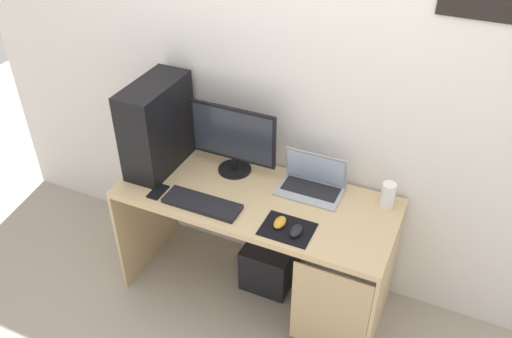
# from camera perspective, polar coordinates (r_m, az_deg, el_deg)

# --- Properties ---
(ground_plane) EXTENTS (8.00, 8.00, 0.00)m
(ground_plane) POSITION_cam_1_polar(r_m,az_deg,el_deg) (3.37, -0.00, -12.84)
(ground_plane) COLOR #9E9384
(wall_back) EXTENTS (4.00, 0.05, 2.60)m
(wall_back) POSITION_cam_1_polar(r_m,az_deg,el_deg) (2.84, 3.00, 10.01)
(wall_back) COLOR silver
(wall_back) RESTS_ON ground_plane
(desk) EXTENTS (1.52, 0.62, 0.74)m
(desk) POSITION_cam_1_polar(r_m,az_deg,el_deg) (2.94, 0.26, -5.37)
(desk) COLOR tan
(desk) RESTS_ON ground_plane
(pc_tower) EXTENTS (0.21, 0.46, 0.52)m
(pc_tower) POSITION_cam_1_polar(r_m,az_deg,el_deg) (3.01, -10.59, 4.60)
(pc_tower) COLOR black
(pc_tower) RESTS_ON desk
(monitor) EXTENTS (0.51, 0.19, 0.41)m
(monitor) POSITION_cam_1_polar(r_m,az_deg,el_deg) (2.93, -2.48, 3.24)
(monitor) COLOR black
(monitor) RESTS_ON desk
(laptop) EXTENTS (0.35, 0.22, 0.22)m
(laptop) POSITION_cam_1_polar(r_m,az_deg,el_deg) (2.89, 6.03, -1.48)
(laptop) COLOR #9EA3A8
(laptop) RESTS_ON desk
(speaker) EXTENTS (0.07, 0.07, 0.14)m
(speaker) POSITION_cam_1_polar(r_m,az_deg,el_deg) (2.84, 14.01, -2.74)
(speaker) COLOR white
(speaker) RESTS_ON desk
(keyboard) EXTENTS (0.42, 0.14, 0.02)m
(keyboard) POSITION_cam_1_polar(r_m,az_deg,el_deg) (2.81, -5.82, -3.73)
(keyboard) COLOR black
(keyboard) RESTS_ON desk
(mousepad) EXTENTS (0.26, 0.20, 0.00)m
(mousepad) POSITION_cam_1_polar(r_m,az_deg,el_deg) (2.66, 3.40, -6.47)
(mousepad) COLOR black
(mousepad) RESTS_ON desk
(mouse_left) EXTENTS (0.06, 0.10, 0.03)m
(mouse_left) POSITION_cam_1_polar(r_m,az_deg,el_deg) (2.67, 2.59, -5.76)
(mouse_left) COLOR orange
(mouse_left) RESTS_ON mousepad
(mouse_right) EXTENTS (0.06, 0.10, 0.03)m
(mouse_right) POSITION_cam_1_polar(r_m,az_deg,el_deg) (2.62, 4.31, -6.64)
(mouse_right) COLOR black
(mouse_right) RESTS_ON mousepad
(cell_phone) EXTENTS (0.07, 0.13, 0.01)m
(cell_phone) POSITION_cam_1_polar(r_m,az_deg,el_deg) (2.93, -10.50, -2.41)
(cell_phone) COLOR black
(cell_phone) RESTS_ON desk
(subwoofer) EXTENTS (0.30, 0.30, 0.30)m
(subwoofer) POSITION_cam_1_polar(r_m,az_deg,el_deg) (3.32, 1.51, -10.09)
(subwoofer) COLOR black
(subwoofer) RESTS_ON ground_plane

